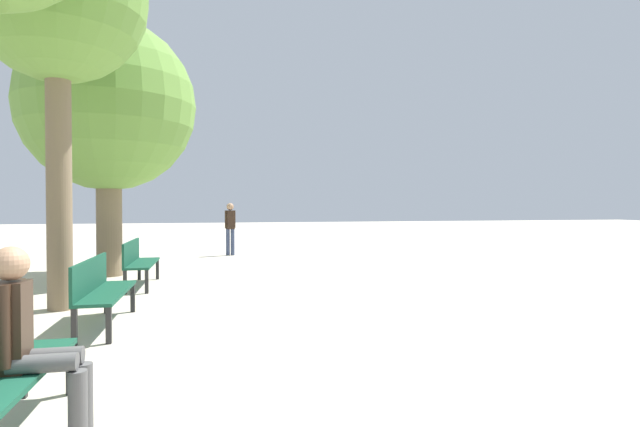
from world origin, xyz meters
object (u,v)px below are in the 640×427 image
object	(u,v)px
bench_row_2	(138,259)
pedestrian_near	(230,225)
person_seated	(31,336)
tree_row_2	(108,107)
bench_row_1	(100,287)

from	to	relation	value
bench_row_2	pedestrian_near	world-z (taller)	pedestrian_near
person_seated	pedestrian_near	world-z (taller)	pedestrian_near
bench_row_2	pedestrian_near	bearing A→B (deg)	70.66
tree_row_2	bench_row_1	bearing A→B (deg)	-80.40
person_seated	pedestrian_near	size ratio (longest dim) A/B	0.81
tree_row_2	person_seated	xyz separation A→B (m)	(1.06, -8.09, -3.05)
bench_row_2	person_seated	world-z (taller)	person_seated
bench_row_1	tree_row_2	distance (m)	5.92
bench_row_2	person_seated	distance (m)	6.46
tree_row_2	pedestrian_near	world-z (taller)	tree_row_2
bench_row_2	tree_row_2	size ratio (longest dim) A/B	0.32
pedestrian_near	bench_row_1	bearing A→B (deg)	-102.44
bench_row_2	tree_row_2	xyz separation A→B (m)	(-0.83, 1.63, 3.23)
bench_row_1	person_seated	distance (m)	3.21
bench_row_1	pedestrian_near	bearing A→B (deg)	77.56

